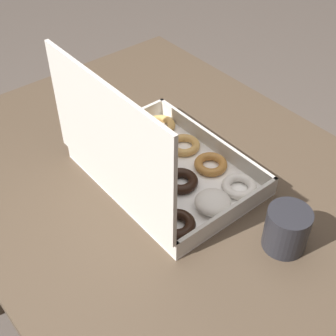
% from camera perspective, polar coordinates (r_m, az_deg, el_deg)
% --- Properties ---
extents(dining_table, '(1.01, 0.81, 0.77)m').
position_cam_1_polar(dining_table, '(1.11, -1.21, -4.90)').
color(dining_table, '#4C3D2D').
rests_on(dining_table, ground_plane).
extents(donut_box, '(0.38, 0.28, 0.29)m').
position_cam_1_polar(donut_box, '(0.97, -1.63, 0.48)').
color(donut_box, white).
rests_on(donut_box, dining_table).
extents(coffee_mug, '(0.08, 0.08, 0.09)m').
position_cam_1_polar(coffee_mug, '(0.88, 14.28, -7.16)').
color(coffee_mug, '#232328').
rests_on(coffee_mug, dining_table).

